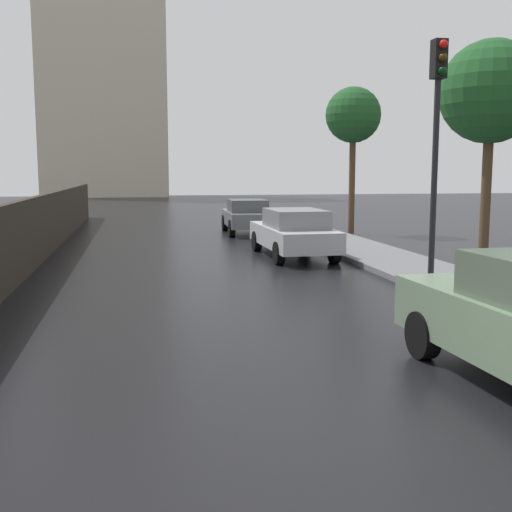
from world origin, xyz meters
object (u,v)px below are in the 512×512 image
object	(u,v)px
car_silver_near_kerb	(294,232)
car_grey_mid_road	(247,216)
street_tree_mid	(353,116)
street_tree_near	(491,93)
traffic_light	(437,120)

from	to	relation	value
car_silver_near_kerb	car_grey_mid_road	world-z (taller)	car_silver_near_kerb
car_silver_near_kerb	street_tree_mid	size ratio (longest dim) A/B	0.78
car_silver_near_kerb	street_tree_near	xyz separation A→B (m)	(4.26, -2.94, 3.67)
traffic_light	street_tree_near	distance (m)	4.10
car_silver_near_kerb	car_grey_mid_road	distance (m)	6.98
traffic_light	street_tree_near	xyz separation A→B (m)	(2.82, 2.83, 0.91)
car_grey_mid_road	street_tree_near	distance (m)	11.46
car_silver_near_kerb	street_tree_mid	world-z (taller)	street_tree_mid
street_tree_near	car_grey_mid_road	bearing A→B (deg)	113.97
car_silver_near_kerb	car_grey_mid_road	size ratio (longest dim) A/B	1.12
street_tree_near	street_tree_mid	xyz separation A→B (m)	(-0.37, 9.11, 0.18)
traffic_light	street_tree_mid	distance (m)	12.24
car_silver_near_kerb	car_grey_mid_road	bearing A→B (deg)	90.46
traffic_light	street_tree_mid	size ratio (longest dim) A/B	0.86
traffic_light	street_tree_mid	xyz separation A→B (m)	(2.45, 11.94, 1.09)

